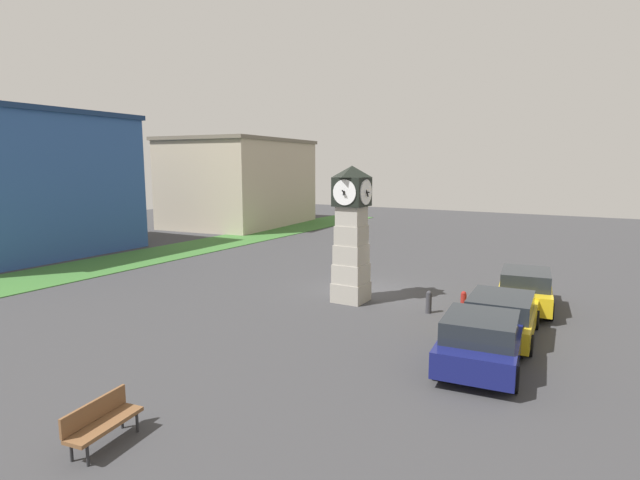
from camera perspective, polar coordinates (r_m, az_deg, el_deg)
The scene contains 12 objects.
ground_plane at distance 22.08m, azimuth 5.31°, elevation -5.80°, with size 80.89×80.89×0.00m, color #38383A.
clock_tower at distance 19.87m, azimuth 3.61°, elevation 0.65°, with size 1.61×1.55×5.44m.
bollard_near_tower at distance 18.58m, azimuth 16.05°, elevation -7.19°, with size 0.20×0.20×1.05m.
bollard_mid_row at distance 19.13m, azimuth 12.32°, elevation -6.90°, with size 0.21×0.21×0.85m.
car_navy_sedan at distance 14.36m, azimuth 17.89°, elevation -10.93°, with size 4.03×2.40×1.54m.
car_near_tower at distance 17.03m, azimuth 19.99°, elevation -8.09°, with size 4.43×2.32×1.43m.
car_by_building at distance 20.67m, azimuth 22.39°, elevation -5.18°, with size 4.38×2.39×1.55m.
bench at distance 11.24m, azimuth -23.70°, elevation -18.32°, with size 1.66×0.77×0.90m.
pedestrian_near_bench at distance 42.03m, azimuth -10.49°, elevation 2.23°, with size 0.44×0.46×1.62m.
warehouse_blue_far at distance 35.66m, azimuth -31.93°, elevation 5.47°, with size 13.00×10.00×8.65m.
storefront_low_left at distance 46.53m, azimuth -9.07°, elevation 6.54°, with size 14.16×10.53×7.77m.
grass_verge_far at distance 33.76m, azimuth -15.07°, elevation -1.00°, with size 48.54×4.62×0.04m, color #386B2D.
Camera 1 is at (-19.35, -9.11, 5.48)m, focal length 28.00 mm.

